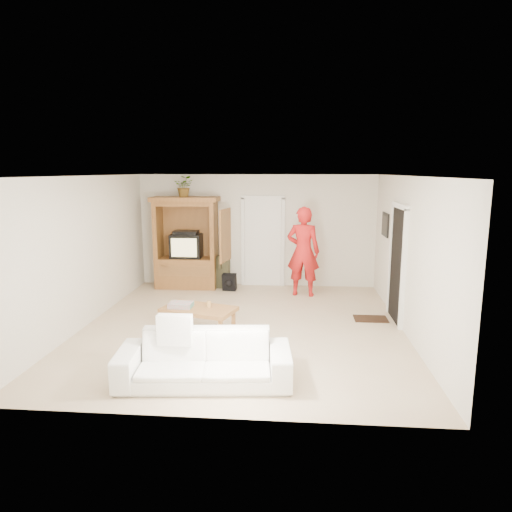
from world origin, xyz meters
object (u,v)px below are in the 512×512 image
(armoire, at_px, (188,249))
(man, at_px, (303,251))
(sofa, at_px, (204,359))
(coffee_table, at_px, (199,311))

(armoire, relative_size, man, 1.08)
(sofa, xyz_separation_m, coffee_table, (-0.44, 1.78, 0.06))
(coffee_table, bearing_deg, sofa, -59.15)
(armoire, relative_size, coffee_table, 1.58)
(man, height_order, sofa, man)
(sofa, bearing_deg, armoire, 100.14)
(armoire, bearing_deg, sofa, -74.53)
(man, xyz_separation_m, coffee_table, (-1.76, -2.53, -0.59))
(man, distance_m, coffee_table, 3.14)
(man, relative_size, coffee_table, 1.46)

